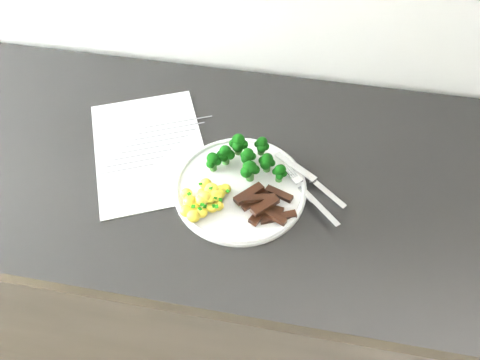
% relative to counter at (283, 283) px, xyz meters
% --- Properties ---
extents(counter, '(2.43, 0.61, 0.91)m').
position_rel_counter_xyz_m(counter, '(0.00, 0.00, 0.00)').
color(counter, black).
rests_on(counter, ground).
extents(recipe_paper, '(0.33, 0.38, 0.00)m').
position_rel_counter_xyz_m(recipe_paper, '(-0.32, 0.03, 0.46)').
color(recipe_paper, white).
rests_on(recipe_paper, counter).
extents(plate, '(0.26, 0.26, 0.01)m').
position_rel_counter_xyz_m(plate, '(-0.11, -0.04, 0.46)').
color(plate, white).
rests_on(plate, counter).
extents(broccoli, '(0.16, 0.10, 0.06)m').
position_rel_counter_xyz_m(broccoli, '(-0.11, 0.01, 0.50)').
color(broccoli, '#2E6323').
rests_on(broccoli, plate).
extents(potatoes, '(0.09, 0.10, 0.04)m').
position_rel_counter_xyz_m(potatoes, '(-0.17, -0.09, 0.48)').
color(potatoes, yellow).
rests_on(potatoes, plate).
extents(beef_strips, '(0.12, 0.10, 0.03)m').
position_rel_counter_xyz_m(beef_strips, '(-0.06, -0.09, 0.48)').
color(beef_strips, black).
rests_on(beef_strips, plate).
extents(fork, '(0.12, 0.14, 0.02)m').
position_rel_counter_xyz_m(fork, '(0.02, -0.05, 0.47)').
color(fork, silver).
rests_on(fork, plate).
extents(knife, '(0.15, 0.12, 0.02)m').
position_rel_counter_xyz_m(knife, '(0.04, -0.01, 0.46)').
color(knife, silver).
rests_on(knife, plate).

